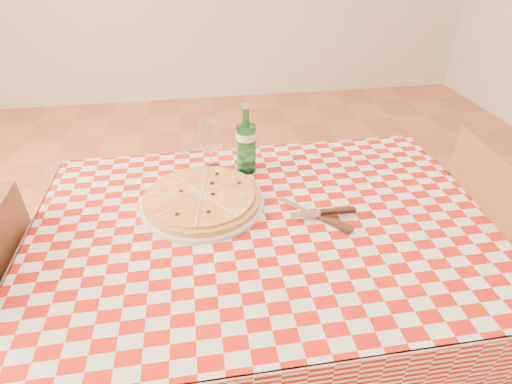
# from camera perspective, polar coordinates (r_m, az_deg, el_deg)

# --- Properties ---
(dining_table) EXTENTS (1.20, 0.80, 0.75)m
(dining_table) POSITION_cam_1_polar(r_m,az_deg,el_deg) (1.19, 1.42, -7.88)
(dining_table) COLOR brown
(dining_table) RESTS_ON ground
(tablecloth) EXTENTS (1.30, 0.90, 0.01)m
(tablecloth) POSITION_cam_1_polar(r_m,az_deg,el_deg) (1.13, 1.48, -4.30)
(tablecloth) COLOR #AB140A
(tablecloth) RESTS_ON dining_table
(chair_near) EXTENTS (0.46, 0.46, 0.93)m
(chair_near) POSITION_cam_1_polar(r_m,az_deg,el_deg) (1.54, 30.88, -8.54)
(chair_near) COLOR brown
(chair_near) RESTS_ON ground
(pizza_plate) EXTENTS (0.42, 0.42, 0.05)m
(pizza_plate) POSITION_cam_1_polar(r_m,az_deg,el_deg) (1.19, -7.68, -0.76)
(pizza_plate) COLOR gold
(pizza_plate) RESTS_ON tablecloth
(water_bottle) EXTENTS (0.07, 0.07, 0.24)m
(water_bottle) POSITION_cam_1_polar(r_m,az_deg,el_deg) (1.30, -1.42, 7.60)
(water_bottle) COLOR #1A6B2B
(water_bottle) RESTS_ON tablecloth
(wine_glass) EXTENTS (0.07, 0.07, 0.18)m
(wine_glass) POSITION_cam_1_polar(r_m,az_deg,el_deg) (1.32, -6.57, 6.53)
(wine_glass) COLOR white
(wine_glass) RESTS_ON tablecloth
(cutlery) EXTENTS (0.32, 0.30, 0.03)m
(cutlery) POSITION_cam_1_polar(r_m,az_deg,el_deg) (1.14, 9.06, -3.12)
(cutlery) COLOR silver
(cutlery) RESTS_ON tablecloth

